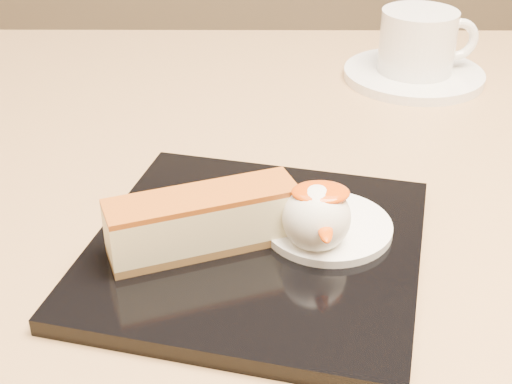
{
  "coord_description": "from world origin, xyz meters",
  "views": [
    {
      "loc": [
        -0.04,
        -0.5,
        1.01
      ],
      "look_at": [
        -0.04,
        -0.08,
        0.76
      ],
      "focal_mm": 50.0,
      "sensor_mm": 36.0,
      "label": 1
    }
  ],
  "objects_px": {
    "coffee_cup": "(419,40)",
    "dessert_plate": "(256,249)",
    "cheesecake": "(203,221)",
    "saucer": "(413,75)",
    "ice_cream_scoop": "(316,218)",
    "table": "(301,333)"
  },
  "relations": [
    {
      "from": "ice_cream_scoop",
      "to": "coffee_cup",
      "type": "height_order",
      "value": "coffee_cup"
    },
    {
      "from": "table",
      "to": "coffee_cup",
      "type": "distance_m",
      "value": 0.33
    },
    {
      "from": "cheesecake",
      "to": "table",
      "type": "bearing_deg",
      "value": 32.44
    },
    {
      "from": "cheesecake",
      "to": "coffee_cup",
      "type": "height_order",
      "value": "coffee_cup"
    },
    {
      "from": "dessert_plate",
      "to": "ice_cream_scoop",
      "type": "bearing_deg",
      "value": -7.13
    },
    {
      "from": "ice_cream_scoop",
      "to": "table",
      "type": "bearing_deg",
      "value": 89.45
    },
    {
      "from": "coffee_cup",
      "to": "dessert_plate",
      "type": "bearing_deg",
      "value": -124.82
    },
    {
      "from": "dessert_plate",
      "to": "saucer",
      "type": "xyz_separation_m",
      "value": [
        0.17,
        0.33,
        -0.0
      ]
    },
    {
      "from": "saucer",
      "to": "coffee_cup",
      "type": "bearing_deg",
      "value": 7.32
    },
    {
      "from": "cheesecake",
      "to": "saucer",
      "type": "bearing_deg",
      "value": 38.07
    },
    {
      "from": "ice_cream_scoop",
      "to": "coffee_cup",
      "type": "distance_m",
      "value": 0.36
    },
    {
      "from": "ice_cream_scoop",
      "to": "saucer",
      "type": "relative_size",
      "value": 0.3
    },
    {
      "from": "dessert_plate",
      "to": "cheesecake",
      "type": "relative_size",
      "value": 1.68
    },
    {
      "from": "ice_cream_scoop",
      "to": "saucer",
      "type": "height_order",
      "value": "ice_cream_scoop"
    },
    {
      "from": "cheesecake",
      "to": "saucer",
      "type": "relative_size",
      "value": 0.87
    },
    {
      "from": "dessert_plate",
      "to": "saucer",
      "type": "distance_m",
      "value": 0.37
    },
    {
      "from": "ice_cream_scoop",
      "to": "coffee_cup",
      "type": "bearing_deg",
      "value": 68.55
    },
    {
      "from": "dessert_plate",
      "to": "saucer",
      "type": "bearing_deg",
      "value": 62.76
    },
    {
      "from": "table",
      "to": "saucer",
      "type": "relative_size",
      "value": 5.33
    },
    {
      "from": "dessert_plate",
      "to": "ice_cream_scoop",
      "type": "distance_m",
      "value": 0.05
    },
    {
      "from": "table",
      "to": "saucer",
      "type": "xyz_separation_m",
      "value": [
        0.13,
        0.23,
        0.16
      ]
    },
    {
      "from": "saucer",
      "to": "table",
      "type": "bearing_deg",
      "value": -118.81
    }
  ]
}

